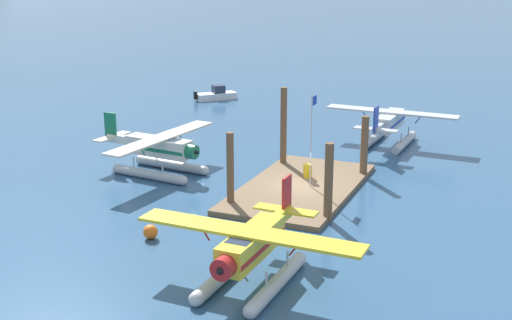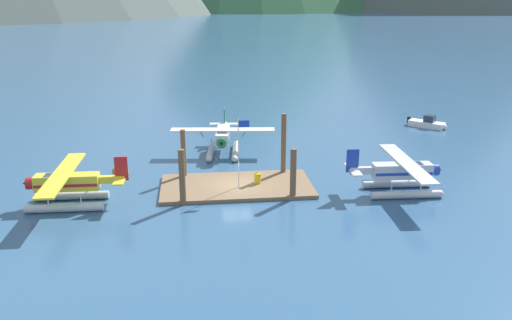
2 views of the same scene
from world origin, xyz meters
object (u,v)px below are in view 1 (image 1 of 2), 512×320
(seaplane_yellow_port_aft, at_px, (251,252))
(boat_white_open_east, at_px, (217,95))
(seaplane_silver_stbd_aft, at_px, (390,125))
(mooring_buoy, at_px, (150,232))
(fuel_drum, at_px, (308,171))
(seaplane_cream_bow_centre, at_px, (159,152))
(flagpole, at_px, (312,129))

(seaplane_yellow_port_aft, bearing_deg, boat_white_open_east, 28.22)
(seaplane_silver_stbd_aft, bearing_deg, mooring_buoy, 163.04)
(fuel_drum, bearing_deg, boat_white_open_east, 37.94)
(seaplane_cream_bow_centre, xyz_separation_m, seaplane_yellow_port_aft, (-12.68, -12.26, 0.00))
(seaplane_cream_bow_centre, bearing_deg, flagpole, -85.54)
(flagpole, xyz_separation_m, mooring_buoy, (-10.79, 5.14, -3.57))
(flagpole, relative_size, boat_white_open_east, 1.43)
(flagpole, relative_size, seaplane_silver_stbd_aft, 0.56)
(fuel_drum, relative_size, mooring_buoy, 1.15)
(flagpole, distance_m, mooring_buoy, 12.47)
(mooring_buoy, distance_m, boat_white_open_east, 37.90)
(seaplane_silver_stbd_aft, bearing_deg, fuel_drum, 166.01)
(seaplane_cream_bow_centre, distance_m, seaplane_silver_stbd_aft, 18.80)
(mooring_buoy, distance_m, seaplane_silver_stbd_aft, 24.98)
(flagpole, xyz_separation_m, boat_white_open_east, (24.60, 18.71, -3.46))
(flagpole, height_order, seaplane_cream_bow_centre, flagpole)
(seaplane_yellow_port_aft, bearing_deg, mooring_buoy, 68.43)
(seaplane_cream_bow_centre, bearing_deg, mooring_buoy, -151.64)
(boat_white_open_east, bearing_deg, fuel_drum, -142.06)
(flagpole, height_order, seaplane_yellow_port_aft, flagpole)
(seaplane_yellow_port_aft, height_order, boat_white_open_east, seaplane_yellow_port_aft)
(mooring_buoy, relative_size, seaplane_cream_bow_centre, 0.07)
(mooring_buoy, distance_m, seaplane_cream_bow_centre, 11.39)
(fuel_drum, bearing_deg, seaplane_silver_stbd_aft, -13.99)
(mooring_buoy, height_order, seaplane_cream_bow_centre, seaplane_cream_bow_centre)
(boat_white_open_east, bearing_deg, seaplane_silver_stbd_aft, -118.92)
(seaplane_cream_bow_centre, xyz_separation_m, seaplane_silver_stbd_aft, (13.90, -12.66, 0.00))
(seaplane_yellow_port_aft, height_order, seaplane_silver_stbd_aft, same)
(mooring_buoy, bearing_deg, boat_white_open_east, 20.99)
(flagpole, xyz_separation_m, seaplane_silver_stbd_aft, (13.08, -2.14, -2.37))
(flagpole, height_order, fuel_drum, flagpole)
(fuel_drum, xyz_separation_m, mooring_buoy, (-12.32, 4.40, -0.36))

